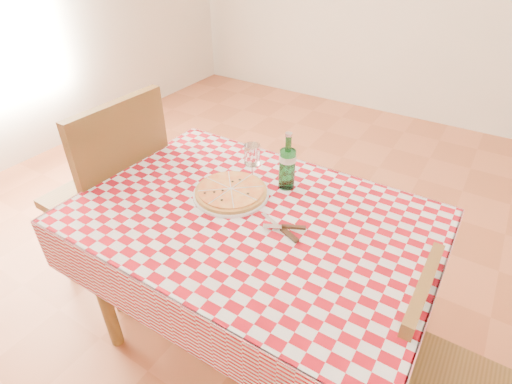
{
  "coord_description": "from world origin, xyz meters",
  "views": [
    {
      "loc": [
        0.62,
        -0.96,
        1.66
      ],
      "look_at": [
        -0.02,
        0.06,
        0.82
      ],
      "focal_mm": 28.0,
      "sensor_mm": 36.0,
      "label": 1
    }
  ],
  "objects_px": {
    "dining_table": "(252,236)",
    "pizza_plate": "(231,191)",
    "wine_glass": "(252,163)",
    "chair_far": "(116,187)",
    "chair_near": "(429,367)",
    "water_bottle": "(287,161)"
  },
  "relations": [
    {
      "from": "chair_far",
      "to": "dining_table",
      "type": "bearing_deg",
      "value": -178.75
    },
    {
      "from": "dining_table",
      "to": "water_bottle",
      "type": "xyz_separation_m",
      "value": [
        0.02,
        0.23,
        0.22
      ]
    },
    {
      "from": "chair_near",
      "to": "water_bottle",
      "type": "xyz_separation_m",
      "value": [
        -0.69,
        0.28,
        0.41
      ]
    },
    {
      "from": "wine_glass",
      "to": "water_bottle",
      "type": "bearing_deg",
      "value": 12.46
    },
    {
      "from": "dining_table",
      "to": "pizza_plate",
      "type": "bearing_deg",
      "value": 155.12
    },
    {
      "from": "dining_table",
      "to": "wine_glass",
      "type": "xyz_separation_m",
      "value": [
        -0.13,
        0.2,
        0.18
      ]
    },
    {
      "from": "dining_table",
      "to": "chair_near",
      "type": "bearing_deg",
      "value": -3.86
    },
    {
      "from": "pizza_plate",
      "to": "chair_far",
      "type": "bearing_deg",
      "value": -174.88
    },
    {
      "from": "pizza_plate",
      "to": "wine_glass",
      "type": "bearing_deg",
      "value": 85.42
    },
    {
      "from": "dining_table",
      "to": "wine_glass",
      "type": "relative_size",
      "value": 7.44
    },
    {
      "from": "dining_table",
      "to": "water_bottle",
      "type": "distance_m",
      "value": 0.32
    },
    {
      "from": "chair_far",
      "to": "water_bottle",
      "type": "distance_m",
      "value": 0.87
    },
    {
      "from": "chair_near",
      "to": "wine_glass",
      "type": "bearing_deg",
      "value": 163.68
    },
    {
      "from": "dining_table",
      "to": "water_bottle",
      "type": "relative_size",
      "value": 5.05
    },
    {
      "from": "chair_far",
      "to": "water_bottle",
      "type": "relative_size",
      "value": 4.41
    },
    {
      "from": "dining_table",
      "to": "pizza_plate",
      "type": "xyz_separation_m",
      "value": [
        -0.14,
        0.06,
        0.12
      ]
    },
    {
      "from": "chair_near",
      "to": "water_bottle",
      "type": "relative_size",
      "value": 3.41
    },
    {
      "from": "chair_near",
      "to": "chair_far",
      "type": "xyz_separation_m",
      "value": [
        -1.48,
        0.05,
        0.14
      ]
    },
    {
      "from": "chair_near",
      "to": "chair_far",
      "type": "relative_size",
      "value": 0.77
    },
    {
      "from": "chair_far",
      "to": "wine_glass",
      "type": "xyz_separation_m",
      "value": [
        0.65,
        0.19,
        0.24
      ]
    },
    {
      "from": "dining_table",
      "to": "chair_far",
      "type": "xyz_separation_m",
      "value": [
        -0.77,
        0.01,
        -0.06
      ]
    },
    {
      "from": "pizza_plate",
      "to": "wine_glass",
      "type": "xyz_separation_m",
      "value": [
        0.01,
        0.14,
        0.06
      ]
    }
  ]
}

